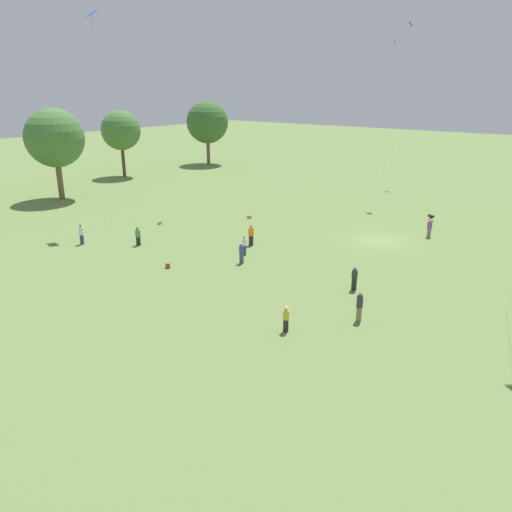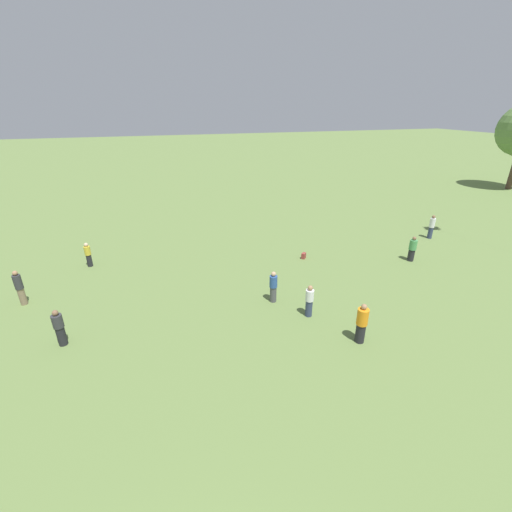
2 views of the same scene
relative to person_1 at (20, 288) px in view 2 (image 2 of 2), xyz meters
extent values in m
cylinder|color=#847056|center=(0.00, 0.00, -0.50)|extent=(0.40, 0.40, 0.90)
cylinder|color=#333338|center=(0.00, 0.00, 0.33)|extent=(0.47, 0.47, 0.75)
sphere|color=#A87A56|center=(0.00, 0.00, 0.82)|extent=(0.24, 0.24, 0.24)
cylinder|color=#232328|center=(4.17, 2.48, -0.51)|extent=(0.39, 0.39, 0.88)
cylinder|color=#333338|center=(4.17, 2.48, 0.22)|extent=(0.46, 0.46, 0.58)
sphere|color=brown|center=(4.17, 2.48, 0.63)|extent=(0.24, 0.24, 0.24)
cylinder|color=#4C4C51|center=(3.67, 12.19, -0.53)|extent=(0.40, 0.40, 0.85)
cylinder|color=#2D5193|center=(3.67, 12.19, 0.21)|extent=(0.47, 0.47, 0.62)
sphere|color=tan|center=(3.67, 12.19, 0.63)|extent=(0.24, 0.24, 0.24)
cylinder|color=#232328|center=(1.72, 22.50, -0.56)|extent=(0.44, 0.44, 0.79)
cylinder|color=#4C9956|center=(1.72, 22.50, 0.16)|extent=(0.52, 0.52, 0.64)
sphere|color=brown|center=(1.72, 22.50, 0.60)|extent=(0.24, 0.24, 0.24)
cylinder|color=#333D5B|center=(-1.19, 26.74, -0.51)|extent=(0.34, 0.34, 0.88)
cylinder|color=white|center=(-1.19, 26.74, 0.28)|extent=(0.40, 0.40, 0.70)
sphere|color=brown|center=(-1.19, 26.74, 0.75)|extent=(0.24, 0.24, 0.24)
cylinder|color=#333D5B|center=(5.43, 13.35, -0.53)|extent=(0.45, 0.45, 0.85)
cylinder|color=white|center=(5.43, 13.35, 0.18)|extent=(0.53, 0.53, 0.56)
sphere|color=#A87A56|center=(5.43, 13.35, 0.57)|extent=(0.24, 0.24, 0.24)
cylinder|color=#232328|center=(-3.83, 2.71, -0.56)|extent=(0.34, 0.34, 0.78)
cylinder|color=gold|center=(-3.83, 2.71, 0.11)|extent=(0.40, 0.40, 0.55)
sphere|color=beige|center=(-3.83, 2.71, 0.51)|extent=(0.24, 0.24, 0.24)
cylinder|color=#232328|center=(7.89, 14.56, -0.50)|extent=(0.50, 0.50, 0.89)
cylinder|color=orange|center=(7.89, 14.56, 0.31)|extent=(0.59, 0.59, 0.73)
sphere|color=#A87A56|center=(7.89, 14.56, 0.79)|extent=(0.24, 0.24, 0.24)
cube|color=#933833|center=(-0.75, 16.01, -0.76)|extent=(0.40, 0.40, 0.38)
camera|label=1|loc=(-25.37, -11.85, 12.55)|focal=35.00mm
camera|label=2|loc=(17.90, 6.63, 8.41)|focal=24.00mm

